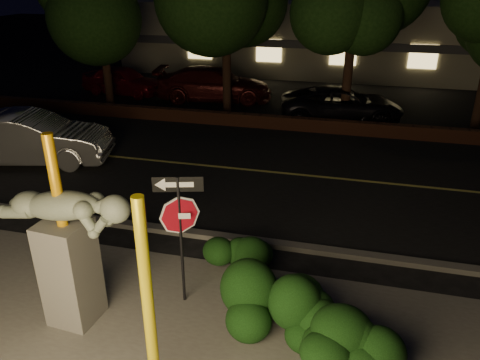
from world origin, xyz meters
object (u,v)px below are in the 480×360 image
object	(u,v)px
silver_sedan	(30,138)
parked_car_dark	(342,104)
signpost	(180,216)
parked_car_red	(123,80)
yellow_pole_left	(65,235)
sculpture	(67,241)
parked_car_darkred	(214,84)
yellow_pole_right	(148,306)

from	to	relation	value
silver_sedan	parked_car_dark	world-z (taller)	silver_sedan
signpost	parked_car_red	size ratio (longest dim) A/B	0.61
yellow_pole_left	sculpture	distance (m)	0.14
silver_sedan	signpost	bearing A→B (deg)	-141.18
parked_car_red	parked_car_dark	world-z (taller)	parked_car_red
signpost	parked_car_dark	xyz separation A→B (m)	(2.17, 12.34, -1.10)
sculpture	parked_car_dark	distance (m)	13.81
yellow_pole_left	parked_car_darkred	size ratio (longest dim) A/B	0.64
yellow_pole_right	parked_car_dark	size ratio (longest dim) A/B	0.66
yellow_pole_left	signpost	xyz separation A→B (m)	(1.60, 0.96, 0.06)
sculpture	silver_sedan	bearing A→B (deg)	136.08
parked_car_dark	silver_sedan	bearing A→B (deg)	117.59
yellow_pole_right	sculpture	size ratio (longest dim) A/B	1.25
parked_car_red	sculpture	bearing A→B (deg)	-147.68
yellow_pole_right	sculpture	distance (m)	2.30
yellow_pole_right	sculpture	bearing A→B (deg)	148.75
silver_sedan	parked_car_darkred	xyz separation A→B (m)	(3.29, 8.87, -0.03)
yellow_pole_left	sculpture	bearing A→B (deg)	99.00
parked_car_red	parked_car_dark	size ratio (longest dim) A/B	0.84
yellow_pole_right	parked_car_darkred	world-z (taller)	yellow_pole_right
silver_sedan	parked_car_darkred	bearing A→B (deg)	-34.80
yellow_pole_left	signpost	distance (m)	1.86
signpost	yellow_pole_right	bearing A→B (deg)	-96.20
parked_car_darkred	signpost	bearing A→B (deg)	-174.61
signpost	sculpture	xyz separation A→B (m)	(-1.61, -0.92, -0.20)
silver_sedan	parked_car_red	size ratio (longest dim) A/B	1.20
yellow_pole_right	sculpture	xyz separation A→B (m)	(-1.97, 1.19, -0.02)
parked_car_darkred	parked_car_dark	distance (m)	6.22
sculpture	parked_car_red	xyz separation A→B (m)	(-6.87, 15.15, -0.88)
yellow_pole_left	silver_sedan	world-z (taller)	yellow_pole_left
yellow_pole_left	parked_car_dark	bearing A→B (deg)	74.19
parked_car_red	parked_car_darkred	bearing A→B (deg)	-83.07
yellow_pole_right	parked_car_dark	distance (m)	14.59
signpost	silver_sedan	size ratio (longest dim) A/B	0.51
signpost	parked_car_red	world-z (taller)	signpost
signpost	silver_sedan	bearing A→B (deg)	127.31
silver_sedan	parked_car_darkred	distance (m)	9.46
silver_sedan	sculpture	bearing A→B (deg)	-153.02
yellow_pole_left	yellow_pole_right	distance (m)	2.28
silver_sedan	parked_car_red	distance (m)	9.06
sculpture	parked_car_dark	size ratio (longest dim) A/B	0.53
parked_car_red	yellow_pole_left	bearing A→B (deg)	-147.71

